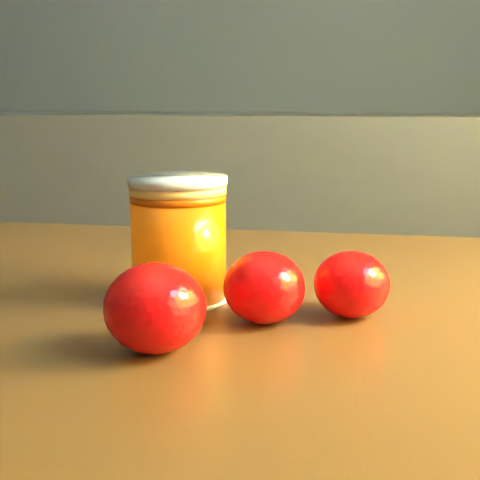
# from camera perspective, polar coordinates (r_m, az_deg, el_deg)

# --- Properties ---
(kitchen_counter) EXTENTS (3.15, 0.60, 0.90)m
(kitchen_counter) POSITION_cam_1_polar(r_m,az_deg,el_deg) (2.18, -13.57, -1.45)
(kitchen_counter) COLOR #48484C
(kitchen_counter) RESTS_ON ground
(table) EXTENTS (1.04, 0.74, 0.77)m
(table) POSITION_cam_1_polar(r_m,az_deg,el_deg) (0.56, 0.39, -16.37)
(table) COLOR brown
(table) RESTS_ON ground
(juice_glass) EXTENTS (0.08, 0.08, 0.10)m
(juice_glass) POSITION_cam_1_polar(r_m,az_deg,el_deg) (0.56, -5.24, 0.03)
(juice_glass) COLOR #EB5504
(juice_glass) RESTS_ON table
(orange_front) EXTENTS (0.08, 0.08, 0.05)m
(orange_front) POSITION_cam_1_polar(r_m,az_deg,el_deg) (0.50, 2.09, -4.06)
(orange_front) COLOR #FB0B05
(orange_front) RESTS_ON table
(orange_back) EXTENTS (0.07, 0.07, 0.05)m
(orange_back) POSITION_cam_1_polar(r_m,az_deg,el_deg) (0.52, 9.50, -3.73)
(orange_back) COLOR #FB0B05
(orange_back) RESTS_ON table
(orange_extra) EXTENTS (0.08, 0.08, 0.06)m
(orange_extra) POSITION_cam_1_polar(r_m,az_deg,el_deg) (0.45, -7.26, -5.76)
(orange_extra) COLOR #FB0B05
(orange_extra) RESTS_ON table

